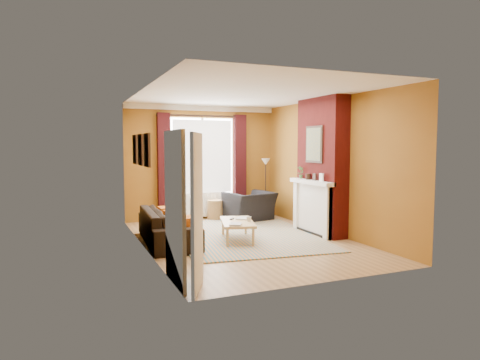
{
  "coord_description": "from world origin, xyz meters",
  "views": [
    {
      "loc": [
        -3.2,
        -7.49,
        1.84
      ],
      "look_at": [
        0.0,
        0.25,
        1.15
      ],
      "focal_mm": 32.0,
      "sensor_mm": 36.0,
      "label": 1
    }
  ],
  "objects_px": {
    "floor_lamp": "(266,171)",
    "coffee_table": "(237,223)",
    "armchair": "(250,206)",
    "wicker_stool": "(215,210)",
    "sofa": "(168,226)"
  },
  "relations": [
    {
      "from": "armchair",
      "to": "wicker_stool",
      "type": "relative_size",
      "value": 2.11
    },
    {
      "from": "sofa",
      "to": "wicker_stool",
      "type": "distance_m",
      "value": 2.63
    },
    {
      "from": "wicker_stool",
      "to": "floor_lamp",
      "type": "relative_size",
      "value": 0.34
    },
    {
      "from": "floor_lamp",
      "to": "wicker_stool",
      "type": "bearing_deg",
      "value": 175.14
    },
    {
      "from": "armchair",
      "to": "coffee_table",
      "type": "relative_size",
      "value": 0.84
    },
    {
      "from": "coffee_table",
      "to": "floor_lamp",
      "type": "xyz_separation_m",
      "value": [
        1.71,
        2.29,
        0.83
      ]
    },
    {
      "from": "sofa",
      "to": "wicker_stool",
      "type": "height_order",
      "value": "sofa"
    },
    {
      "from": "sofa",
      "to": "armchair",
      "type": "bearing_deg",
      "value": -53.19
    },
    {
      "from": "armchair",
      "to": "coffee_table",
      "type": "bearing_deg",
      "value": 48.04
    },
    {
      "from": "coffee_table",
      "to": "armchair",
      "type": "bearing_deg",
      "value": 76.17
    },
    {
      "from": "armchair",
      "to": "wicker_stool",
      "type": "height_order",
      "value": "armchair"
    },
    {
      "from": "floor_lamp",
      "to": "coffee_table",
      "type": "bearing_deg",
      "value": -126.8
    },
    {
      "from": "coffee_table",
      "to": "floor_lamp",
      "type": "relative_size",
      "value": 0.86
    },
    {
      "from": "coffee_table",
      "to": "wicker_stool",
      "type": "distance_m",
      "value": 2.43
    },
    {
      "from": "sofa",
      "to": "armchair",
      "type": "height_order",
      "value": "armchair"
    }
  ]
}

